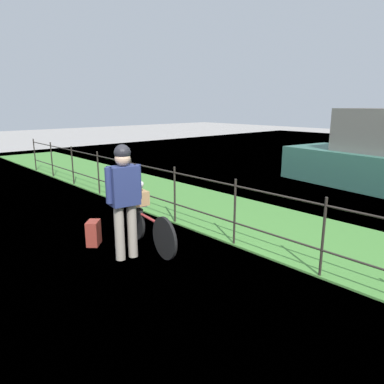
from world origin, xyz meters
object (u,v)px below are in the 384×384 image
(backpack_on_paving, at_px, (94,233))
(cyclist_person, at_px, (124,192))
(moored_boat_mid, at_px, (380,160))
(wooden_crate, at_px, (137,197))
(terrier_dog, at_px, (138,186))
(bicycle_main, at_px, (148,227))

(backpack_on_paving, bearing_deg, cyclist_person, 51.53)
(cyclist_person, relative_size, moored_boat_mid, 0.32)
(wooden_crate, xyz_separation_m, terrier_dog, (0.02, -0.00, 0.19))
(backpack_on_paving, distance_m, moored_boat_mid, 7.81)
(moored_boat_mid, bearing_deg, bicycle_main, -95.66)
(terrier_dog, xyz_separation_m, moored_boat_mid, (1.03, 7.03, -0.17))
(wooden_crate, xyz_separation_m, cyclist_person, (0.46, -0.52, 0.25))
(bicycle_main, bearing_deg, terrier_dog, 172.20)
(bicycle_main, height_order, wooden_crate, wooden_crate)
(cyclist_person, height_order, backpack_on_paving, cyclist_person)
(bicycle_main, distance_m, moored_boat_mid, 7.12)
(wooden_crate, bearing_deg, backpack_on_paving, -118.28)
(terrier_dog, bearing_deg, backpack_on_paving, -120.10)
(bicycle_main, distance_m, wooden_crate, 0.54)
(bicycle_main, relative_size, moored_boat_mid, 0.30)
(terrier_dog, height_order, backpack_on_paving, terrier_dog)
(wooden_crate, distance_m, cyclist_person, 0.73)
(bicycle_main, bearing_deg, cyclist_person, -77.27)
(wooden_crate, xyz_separation_m, backpack_on_paving, (-0.34, -0.64, -0.55))
(bicycle_main, relative_size, cyclist_person, 0.96)
(terrier_dog, bearing_deg, bicycle_main, -7.80)
(bicycle_main, distance_m, cyclist_person, 0.82)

